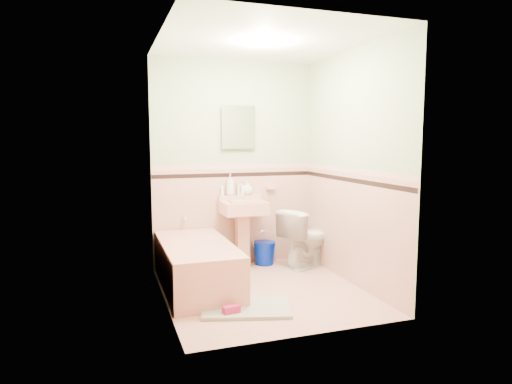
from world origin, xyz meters
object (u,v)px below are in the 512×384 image
object	(u,v)px
soap_bottle_right	(247,188)
bathtub	(197,267)
toilet	(306,237)
shoe	(231,309)
sink	(244,235)
bucket	(264,253)
medicine_cabinet	(238,127)
soap_bottle_mid	(240,188)
soap_bottle_left	(230,185)

from	to	relation	value
soap_bottle_right	bathtub	bearing A→B (deg)	-137.75
toilet	shoe	bearing A→B (deg)	108.59
sink	bucket	xyz separation A→B (m)	(0.29, 0.09, -0.27)
medicine_cabinet	soap_bottle_mid	bearing A→B (deg)	-65.54
soap_bottle_right	toilet	world-z (taller)	soap_bottle_right
medicine_cabinet	bathtub	bearing A→B (deg)	-132.58
soap_bottle_right	medicine_cabinet	bearing A→B (deg)	163.55
sink	shoe	bearing A→B (deg)	-111.36
bathtub	sink	xyz separation A→B (m)	(0.68, 0.53, 0.18)
medicine_cabinet	soap_bottle_right	world-z (taller)	medicine_cabinet
sink	soap_bottle_mid	world-z (taller)	soap_bottle_mid
soap_bottle_right	shoe	world-z (taller)	soap_bottle_right
shoe	soap_bottle_mid	bearing A→B (deg)	61.64
soap_bottle_mid	toilet	distance (m)	1.02
toilet	bucket	bearing A→B (deg)	37.12
medicine_cabinet	soap_bottle_left	xyz separation A→B (m)	(-0.12, -0.03, -0.69)
sink	medicine_cabinet	size ratio (longest dim) A/B	1.86
sink	soap_bottle_left	world-z (taller)	soap_bottle_left
bathtub	soap_bottle_right	distance (m)	1.29
soap_bottle_left	toilet	xyz separation A→B (m)	(0.87, -0.34, -0.65)
soap_bottle_mid	soap_bottle_left	bearing A→B (deg)	180.00
medicine_cabinet	soap_bottle_mid	xyz separation A→B (m)	(0.01, -0.03, -0.74)
medicine_cabinet	shoe	bearing A→B (deg)	-108.76
soap_bottle_mid	bucket	xyz separation A→B (m)	(0.28, -0.09, -0.82)
shoe	bucket	bearing A→B (deg)	51.65
shoe	soap_bottle_left	bearing A→B (deg)	65.94
shoe	toilet	bearing A→B (deg)	34.58
toilet	shoe	world-z (taller)	toilet
bathtub	shoe	bearing A→B (deg)	-80.86
soap_bottle_left	soap_bottle_mid	distance (m)	0.14
soap_bottle_right	bucket	world-z (taller)	soap_bottle_right
soap_bottle_right	shoe	distance (m)	1.92
sink	medicine_cabinet	xyz separation A→B (m)	(0.00, 0.21, 1.29)
soap_bottle_mid	sink	bearing A→B (deg)	-94.34
sink	bucket	size ratio (longest dim) A/B	2.88
bathtub	soap_bottle_left	bearing A→B (deg)	51.51
sink	toilet	world-z (taller)	sink
bathtub	soap_bottle_mid	distance (m)	1.24
soap_bottle_left	soap_bottle_right	distance (m)	0.22
sink	medicine_cabinet	world-z (taller)	medicine_cabinet
sink	toilet	xyz separation A→B (m)	(0.75, -0.16, -0.05)
bucket	medicine_cabinet	bearing A→B (deg)	157.11
toilet	shoe	xyz separation A→B (m)	(-1.30, -1.23, -0.30)
soap_bottle_right	shoe	bearing A→B (deg)	-112.34
medicine_cabinet	soap_bottle_left	distance (m)	0.70
medicine_cabinet	shoe	xyz separation A→B (m)	(-0.54, -1.60, -1.64)
soap_bottle_mid	toilet	size ratio (longest dim) A/B	0.25
bathtub	shoe	world-z (taller)	bathtub
sink	bucket	bearing A→B (deg)	16.53
bathtub	soap_bottle_right	world-z (taller)	soap_bottle_right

